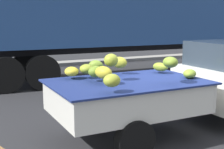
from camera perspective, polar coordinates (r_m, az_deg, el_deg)
ground at (r=6.62m, az=8.26°, el=-9.35°), size 220.00×220.00×0.00m
curb_strip at (r=14.99m, az=-12.57°, el=1.66°), size 80.00×0.80×0.16m
pickup_truck at (r=6.82m, az=16.80°, el=-1.42°), size 4.83×1.80×1.70m
semi_trailer at (r=12.28m, az=2.73°, el=11.63°), size 12.09×3.03×3.95m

